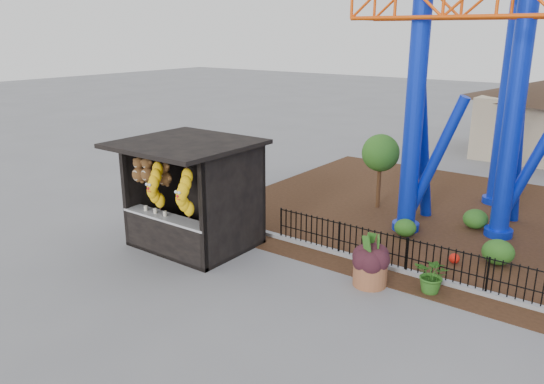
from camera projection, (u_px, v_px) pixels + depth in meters
The scene contains 9 objects.
ground at pixel (249, 287), 13.07m from camera, with size 120.00×120.00×0.00m, color slate.
mulch_bed at pixel (504, 228), 16.91m from camera, with size 18.00×12.00×0.02m, color #331E11.
curb at pixel (452, 284), 13.06m from camera, with size 18.00×0.18×0.12m, color gray.
prize_booth at pixel (188, 197), 15.04m from camera, with size 3.50×3.40×3.12m.
picket_fence at pixel (492, 278), 12.42m from camera, with size 12.20×0.06×1.00m, color black, non-canonical shape.
terracotta_planter at pixel (370, 274), 13.08m from camera, with size 0.84×0.84×0.60m, color #935535.
planter_foliage at pixel (371, 251), 12.90m from camera, with size 0.70×0.70×0.64m, color black.
potted_plant at pixel (433, 275), 12.64m from camera, with size 0.84×0.72×0.93m, color #205218.
landscaping at pixel (504, 245), 14.82m from camera, with size 7.95×4.19×0.68m.
Camera 1 is at (7.53, -9.14, 6.04)m, focal length 35.00 mm.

